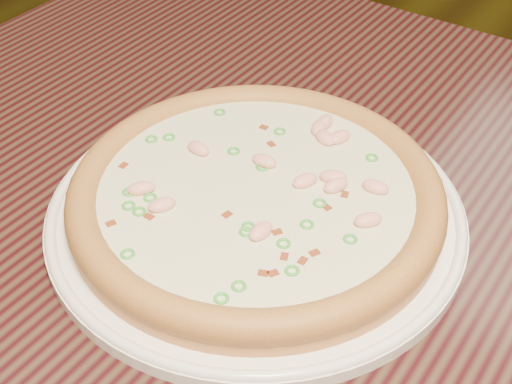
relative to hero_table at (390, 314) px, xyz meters
The scene contains 3 objects.
hero_table is the anchor object (origin of this frame).
plate 0.17m from the hero_table, 157.38° to the right, with size 0.36×0.36×0.02m.
pizza 0.18m from the hero_table, 157.47° to the right, with size 0.32×0.32×0.03m.
Camera 1 is at (0.04, -0.80, 1.17)m, focal length 50.00 mm.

